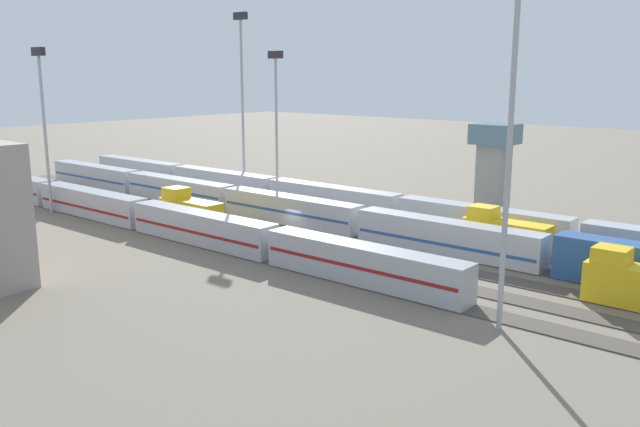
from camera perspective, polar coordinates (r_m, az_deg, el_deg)
name	(u,v)px	position (r m, az deg, el deg)	size (l,w,h in m)	color
ground_plane	(289,229)	(88.54, -2.71, -1.36)	(400.00, 400.00, 0.00)	#756B5B
track_bed_0	(346,214)	(97.84, 2.26, -0.04)	(140.00, 2.80, 0.12)	#4C443D
track_bed_1	(325,220)	(94.03, 0.39, -0.52)	(140.00, 2.80, 0.12)	#3D3833
track_bed_2	(301,226)	(90.33, -1.63, -1.04)	(140.00, 2.80, 0.12)	#4C443D
track_bed_3	(275,232)	(86.76, -3.83, -1.61)	(140.00, 2.80, 0.12)	#4C443D
track_bed_4	(248,239)	(83.34, -6.21, -2.22)	(140.00, 2.80, 0.12)	#4C443D
track_bed_5	(217,247)	(80.08, -8.79, -2.87)	(140.00, 2.80, 0.12)	#4C443D
train_on_track_1	(504,234)	(79.57, 15.48, -1.71)	(10.00, 3.00, 5.00)	gold
train_on_track_0	(332,199)	(99.07, 1.06, 1.27)	(119.80, 3.00, 3.80)	#B7BABF
train_on_track_5	(142,215)	(91.05, -14.99, -0.09)	(95.60, 3.06, 3.80)	#A8AAB2
train_on_track_4	(190,211)	(91.04, -11.09, 0.19)	(10.00, 3.00, 5.00)	gold
train_on_track_2	(279,207)	(92.62, -3.53, 0.53)	(114.80, 3.06, 4.40)	#285193
light_mast_0	(276,103)	(110.28, -3.78, 9.38)	(2.80, 0.70, 23.84)	#9EA0A5
light_mast_1	(513,77)	(53.02, 16.22, 11.13)	(2.80, 0.70, 32.13)	#9EA0A5
light_mast_2	(242,81)	(115.39, -6.70, 11.16)	(2.80, 0.70, 30.22)	#9EA0A5
light_mast_3	(43,107)	(104.81, -22.63, 8.40)	(2.80, 0.70, 23.93)	#9EA0A5
control_tower	(494,160)	(103.52, 14.67, 4.47)	(6.00, 6.00, 12.97)	gray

